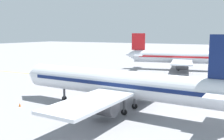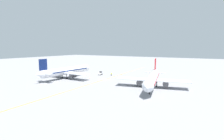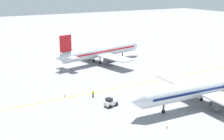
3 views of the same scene
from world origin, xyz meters
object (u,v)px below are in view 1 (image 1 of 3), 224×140
object	(u,v)px
baggage_tug_white	(63,82)
ground_crew_worker	(79,77)
airplane_at_gate	(185,57)
traffic_cone_mid_apron	(68,76)
traffic_cone_by_wingtip	(20,105)
airplane_adjacent_stand	(120,84)
traffic_cone_near_nose	(120,90)

from	to	relation	value
baggage_tug_white	ground_crew_worker	world-z (taller)	baggage_tug_white
ground_crew_worker	airplane_at_gate	bearing A→B (deg)	149.62
airplane_at_gate	traffic_cone_mid_apron	bearing A→B (deg)	-41.76
traffic_cone_mid_apron	ground_crew_worker	bearing A→B (deg)	59.17
traffic_cone_by_wingtip	ground_crew_worker	bearing A→B (deg)	-167.90
airplane_adjacent_stand	traffic_cone_by_wingtip	xyz separation A→B (m)	(5.36, -13.76, -3.43)
airplane_adjacent_stand	ground_crew_worker	xyz separation A→B (m)	(-15.71, -18.27, -2.80)
airplane_adjacent_stand	traffic_cone_mid_apron	world-z (taller)	airplane_adjacent_stand
ground_crew_worker	traffic_cone_mid_apron	bearing A→B (deg)	-120.83
airplane_at_gate	traffic_cone_near_nose	world-z (taller)	airplane_at_gate
traffic_cone_mid_apron	traffic_cone_by_wingtip	bearing A→B (deg)	22.70
airplane_adjacent_stand	baggage_tug_white	world-z (taller)	airplane_adjacent_stand
airplane_adjacent_stand	ground_crew_worker	distance (m)	24.26
ground_crew_worker	airplane_adjacent_stand	bearing A→B (deg)	49.31
airplane_at_gate	traffic_cone_by_wingtip	xyz separation A→B (m)	(49.73, -12.28, -3.43)
airplane_at_gate	baggage_tug_white	xyz separation A→B (m)	(35.41, -15.94, -2.81)
airplane_adjacent_stand	ground_crew_worker	size ratio (longest dim) A/B	21.12
traffic_cone_near_nose	airplane_at_gate	bearing A→B (deg)	173.32
ground_crew_worker	traffic_cone_by_wingtip	bearing A→B (deg)	12.10
airplane_at_gate	ground_crew_worker	size ratio (longest dim) A/B	20.99
airplane_at_gate	airplane_adjacent_stand	size ratio (longest dim) A/B	0.99
baggage_tug_white	traffic_cone_by_wingtip	xyz separation A→B (m)	(14.31, 3.66, -0.63)
ground_crew_worker	traffic_cone_near_nose	bearing A→B (deg)	68.52
airplane_adjacent_stand	baggage_tug_white	size ratio (longest dim) A/B	10.80
baggage_tug_white	traffic_cone_near_nose	size ratio (longest dim) A/B	5.98
traffic_cone_by_wingtip	baggage_tug_white	bearing A→B (deg)	-165.67
traffic_cone_near_nose	traffic_cone_mid_apron	size ratio (longest dim) A/B	1.00
ground_crew_worker	traffic_cone_mid_apron	xyz separation A→B (m)	(-3.42, -5.73, -0.63)
airplane_at_gate	airplane_adjacent_stand	bearing A→B (deg)	1.90
traffic_cone_by_wingtip	traffic_cone_mid_apron	bearing A→B (deg)	-157.30
ground_crew_worker	traffic_cone_mid_apron	distance (m)	6.70
traffic_cone_mid_apron	traffic_cone_by_wingtip	xyz separation A→B (m)	(24.49, 10.25, 0.00)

